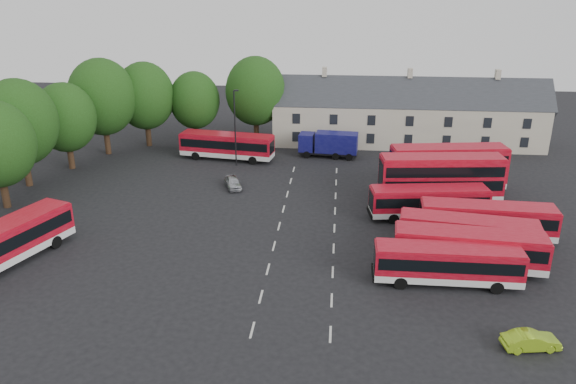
% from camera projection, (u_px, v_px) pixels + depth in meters
% --- Properties ---
extents(ground, '(140.00, 140.00, 0.00)m').
position_uv_depth(ground, '(277.00, 236.00, 48.91)').
color(ground, black).
rests_on(ground, ground).
extents(lane_markings, '(5.15, 33.80, 0.01)m').
position_uv_depth(lane_markings, '(307.00, 227.00, 50.55)').
color(lane_markings, beige).
rests_on(lane_markings, ground).
extents(treeline, '(29.92, 32.59, 12.01)m').
position_uv_depth(treeline, '(120.00, 107.00, 66.27)').
color(treeline, black).
rests_on(treeline, ground).
extents(terrace_houses, '(35.70, 7.13, 10.06)m').
position_uv_depth(terrace_houses, '(407.00, 116.00, 74.16)').
color(terrace_houses, beige).
rests_on(terrace_houses, ground).
extents(bus_row_a, '(10.56, 2.48, 2.98)m').
position_uv_depth(bus_row_a, '(448.00, 262.00, 40.68)').
color(bus_row_a, silver).
rests_on(bus_row_a, ground).
extents(bus_row_b, '(11.43, 3.56, 3.18)m').
position_uv_depth(bus_row_b, '(469.00, 247.00, 42.64)').
color(bus_row_b, silver).
rests_on(bus_row_b, ground).
extents(bus_row_c, '(11.11, 4.08, 3.07)m').
position_uv_depth(bus_row_c, '(468.00, 232.00, 45.22)').
color(bus_row_c, silver).
rests_on(bus_row_c, ground).
extents(bus_row_d, '(11.29, 3.15, 3.16)m').
position_uv_depth(bus_row_d, '(487.00, 218.00, 47.70)').
color(bus_row_d, silver).
rests_on(bus_row_d, ground).
extents(bus_row_e, '(11.03, 3.91, 3.05)m').
position_uv_depth(bus_row_e, '(429.00, 200.00, 51.79)').
color(bus_row_e, silver).
rests_on(bus_row_e, ground).
extents(bus_dd_south, '(12.13, 4.04, 4.88)m').
position_uv_depth(bus_dd_south, '(441.00, 176.00, 55.04)').
color(bus_dd_south, silver).
rests_on(bus_dd_south, ground).
extents(bus_dd_north, '(12.12, 4.36, 4.86)m').
position_uv_depth(bus_dd_north, '(448.00, 166.00, 58.18)').
color(bus_dd_north, silver).
rests_on(bus_dd_north, ground).
extents(bus_west, '(6.48, 12.16, 3.37)m').
position_uv_depth(bus_west, '(3.00, 242.00, 43.22)').
color(bus_west, silver).
rests_on(bus_west, ground).
extents(bus_north, '(11.71, 4.30, 3.24)m').
position_uv_depth(bus_north, '(227.00, 144.00, 68.49)').
color(bus_north, silver).
rests_on(bus_north, ground).
extents(box_truck, '(7.38, 2.99, 3.14)m').
position_uv_depth(box_truck, '(329.00, 143.00, 69.48)').
color(box_truck, black).
rests_on(box_truck, ground).
extents(silver_car, '(2.63, 3.88, 1.23)m').
position_uv_depth(silver_car, '(233.00, 182.00, 59.73)').
color(silver_car, '#ADAFB5').
rests_on(silver_car, ground).
extents(lime_car, '(3.62, 1.78, 1.14)m').
position_uv_depth(lime_car, '(531.00, 341.00, 33.93)').
color(lime_car, '#92C01D').
rests_on(lime_car, ground).
extents(lamppost, '(0.63, 0.36, 9.05)m').
position_uv_depth(lamppost, '(235.00, 126.00, 65.27)').
color(lamppost, black).
rests_on(lamppost, ground).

